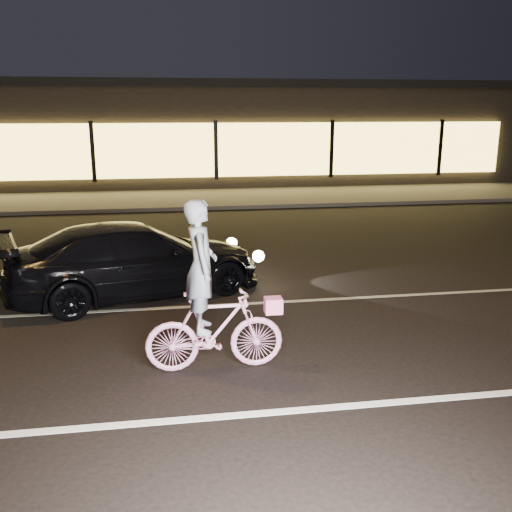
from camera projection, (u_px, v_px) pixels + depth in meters
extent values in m
plane|color=black|center=(317.00, 350.00, 7.67)|extent=(90.00, 90.00, 0.00)
cube|color=silver|center=(353.00, 406.00, 6.24)|extent=(60.00, 0.12, 0.01)
cube|color=gray|center=(286.00, 302.00, 9.58)|extent=(60.00, 0.10, 0.01)
cube|color=#383533|center=(221.00, 198.00, 20.08)|extent=(30.00, 4.00, 0.12)
cube|color=black|center=(207.00, 134.00, 25.32)|extent=(25.00, 8.00, 4.00)
cube|color=black|center=(206.00, 86.00, 24.80)|extent=(25.40, 8.40, 0.30)
cube|color=#FFD559|center=(216.00, 150.00, 21.50)|extent=(23.00, 0.15, 2.00)
cube|color=black|center=(93.00, 152.00, 20.74)|extent=(0.15, 0.08, 2.20)
cube|color=black|center=(216.00, 150.00, 21.43)|extent=(0.15, 0.08, 2.20)
cube|color=black|center=(332.00, 149.00, 22.11)|extent=(0.15, 0.08, 2.20)
cube|color=black|center=(440.00, 148.00, 22.80)|extent=(0.15, 0.08, 2.20)
imported|color=#D6358D|center=(215.00, 331.00, 7.00)|extent=(1.71, 0.48, 1.03)
imported|color=silver|center=(201.00, 266.00, 6.76)|extent=(0.39, 0.59, 1.61)
cube|color=#F95694|center=(273.00, 305.00, 7.03)|extent=(0.21, 0.18, 0.20)
imported|color=black|center=(136.00, 259.00, 9.80)|extent=(4.69, 3.02, 1.26)
sphere|color=#FFF2BF|center=(232.00, 243.00, 11.23)|extent=(0.21, 0.21, 0.21)
sphere|color=#FFF2BF|center=(258.00, 256.00, 10.23)|extent=(0.21, 0.21, 0.21)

